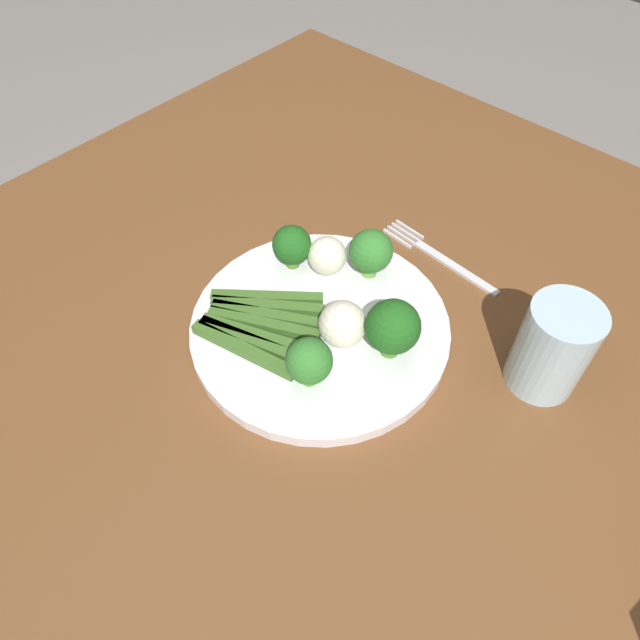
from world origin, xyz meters
TOP-DOWN VIEW (x-y plane):
  - ground_plane at (0.00, 0.00)m, footprint 6.00×6.00m
  - dining_table at (0.00, 0.00)m, footprint 1.17×0.97m
  - plate at (0.06, -0.01)m, footprint 0.28×0.28m
  - asparagus_bundle at (0.01, 0.03)m, footprint 0.13×0.14m
  - broccoli_back_right at (0.08, -0.09)m, footprint 0.06×0.06m
  - broccoli_front_left at (0.15, -0.01)m, footprint 0.05×0.05m
  - broccoli_back at (0.00, -0.05)m, footprint 0.05×0.05m
  - broccoli_front at (0.11, 0.07)m, footprint 0.04×0.04m
  - cauliflower_right at (0.06, -0.04)m, footprint 0.05×0.05m
  - cauliflower_near_center at (0.13, 0.04)m, footprint 0.04×0.04m
  - fork at (0.24, -0.04)m, footprint 0.03×0.17m
  - water_glass at (0.17, -0.22)m, footprint 0.07×0.07m

SIDE VIEW (x-z plane):
  - ground_plane at x=0.00m, z-range -0.02..0.00m
  - dining_table at x=0.00m, z-range 0.26..0.98m
  - fork at x=0.24m, z-range 0.72..0.73m
  - plate at x=0.06m, z-range 0.72..0.74m
  - asparagus_bundle at x=0.01m, z-range 0.74..0.75m
  - cauliflower_near_center at x=0.13m, z-range 0.74..0.78m
  - cauliflower_right at x=0.06m, z-range 0.74..0.79m
  - broccoli_front at x=0.11m, z-range 0.74..0.80m
  - broccoli_back at x=0.00m, z-range 0.74..0.80m
  - broccoli_front_left at x=0.15m, z-range 0.74..0.80m
  - water_glass at x=0.17m, z-range 0.72..0.83m
  - broccoli_back_right at x=0.08m, z-range 0.74..0.81m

